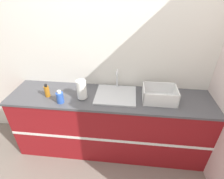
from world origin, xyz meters
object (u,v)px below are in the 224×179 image
at_px(paper_towel_roll, 82,90).
at_px(bottle_amber, 47,91).
at_px(dish_rack, 159,96).
at_px(bottle_blue, 60,97).
at_px(sink, 116,94).

distance_m(paper_towel_roll, bottle_amber, 0.44).
bearing_deg(dish_rack, bottle_amber, -177.10).
relative_size(dish_rack, bottle_amber, 2.32).
bearing_deg(bottle_amber, bottle_blue, -27.57).
height_order(bottle_amber, bottle_blue, bottle_amber).
relative_size(bottle_amber, bottle_blue, 1.06).
relative_size(sink, dish_rack, 1.27).
xyz_separation_m(sink, bottle_blue, (-0.63, -0.22, 0.05)).
xyz_separation_m(dish_rack, bottle_blue, (-1.15, -0.17, 0.01)).
bearing_deg(bottle_blue, sink, 18.88).
bearing_deg(bottle_amber, sink, 7.52).
height_order(sink, dish_rack, sink).
bearing_deg(dish_rack, sink, 175.47).
height_order(sink, bottle_blue, sink).
bearing_deg(bottle_blue, paper_towel_roll, 24.91).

